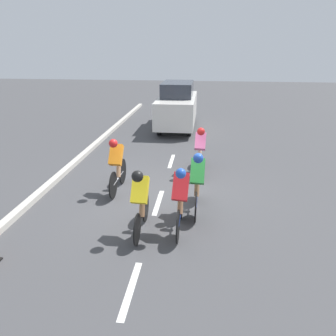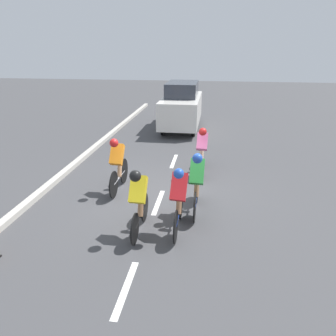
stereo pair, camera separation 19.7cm
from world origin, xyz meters
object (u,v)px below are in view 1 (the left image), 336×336
(cyclist_pink, at_px, (200,149))
(support_car, at_px, (177,106))
(cyclist_red, at_px, (180,197))
(cyclist_orange, at_px, (117,164))
(cyclist_yellow, at_px, (140,199))
(cyclist_green, at_px, (197,180))

(cyclist_pink, xyz_separation_m, support_car, (1.23, -5.84, 0.29))
(cyclist_red, xyz_separation_m, support_car, (0.90, -9.32, 0.28))
(cyclist_orange, height_order, cyclist_yellow, cyclist_orange)
(cyclist_red, height_order, support_car, support_car)
(cyclist_red, height_order, cyclist_orange, cyclist_orange)
(cyclist_pink, xyz_separation_m, cyclist_red, (0.33, 3.48, 0.00))
(support_car, bearing_deg, cyclist_pink, 101.87)
(cyclist_orange, relative_size, cyclist_green, 1.02)
(cyclist_orange, xyz_separation_m, cyclist_green, (-2.17, 0.96, 0.02))
(cyclist_red, relative_size, support_car, 0.39)
(cyclist_pink, xyz_separation_m, cyclist_green, (0.00, 2.59, 0.03))
(cyclist_yellow, distance_m, support_car, 9.53)
(cyclist_yellow, xyz_separation_m, cyclist_green, (-1.13, -1.10, 0.01))
(cyclist_orange, distance_m, cyclist_yellow, 2.30)
(cyclist_orange, distance_m, support_car, 7.54)
(cyclist_green, bearing_deg, cyclist_orange, -23.78)
(cyclist_yellow, relative_size, cyclist_green, 0.94)
(cyclist_yellow, distance_m, cyclist_green, 1.57)
(cyclist_pink, relative_size, cyclist_green, 1.03)
(cyclist_red, relative_size, cyclist_yellow, 1.04)
(cyclist_red, xyz_separation_m, cyclist_yellow, (0.81, 0.21, 0.02))
(cyclist_green, xyz_separation_m, support_car, (1.22, -8.43, 0.26))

